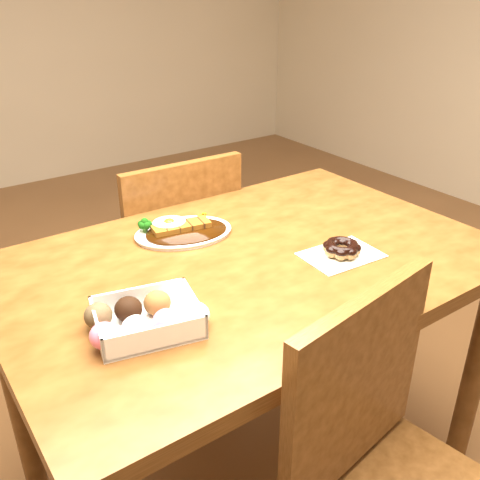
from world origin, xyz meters
TOP-DOWN VIEW (x-y plane):
  - ground at (0.00, 0.00)m, footprint 6.00×6.00m
  - table at (0.00, 0.00)m, footprint 1.20×0.80m
  - chair_far at (0.05, 0.53)m, footprint 0.43×0.43m
  - katsu_curry_plate at (-0.07, 0.21)m, footprint 0.29×0.24m
  - donut_box at (-0.34, -0.12)m, footprint 0.23×0.19m
  - pon_de_ring at (0.19, -0.12)m, footprint 0.20×0.14m

SIDE VIEW (x-z plane):
  - ground at x=0.00m, z-range 0.00..0.00m
  - chair_far at x=0.05m, z-range 0.04..0.91m
  - table at x=0.00m, z-range 0.28..1.03m
  - katsu_curry_plate at x=-0.07m, z-range 0.74..0.79m
  - pon_de_ring at x=0.19m, z-range 0.75..0.79m
  - donut_box at x=-0.34m, z-range 0.75..0.81m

